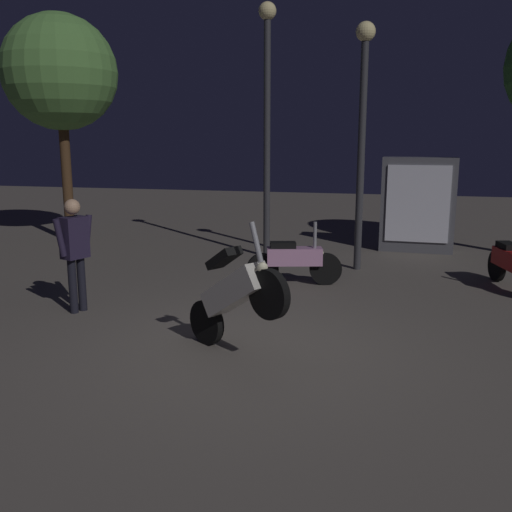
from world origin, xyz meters
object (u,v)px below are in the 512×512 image
motorcycle_pink_parked_left (294,260)px  streetlamp_far (363,115)px  person_rider_beside (75,245)px  motorcycle_red_parked_right (511,264)px  motorcycle_white_foreground (235,295)px  streetlamp_near (267,100)px  kiosk_billboard (418,205)px

motorcycle_pink_parked_left → streetlamp_far: (0.99, 1.49, 2.50)m
person_rider_beside → streetlamp_far: (3.82, 3.79, 1.95)m
motorcycle_pink_parked_left → motorcycle_red_parked_right: bearing=-5.3°
motorcycle_white_foreground → person_rider_beside: 2.96m
motorcycle_white_foreground → motorcycle_pink_parked_left: size_ratio=1.00×
motorcycle_pink_parked_left → streetlamp_far: 3.08m
motorcycle_white_foreground → motorcycle_pink_parked_left: bearing=121.5°
streetlamp_far → motorcycle_white_foreground: bearing=-102.5°
person_rider_beside → motorcycle_pink_parked_left: bearing=-120.0°
motorcycle_red_parked_right → streetlamp_near: streetlamp_near is taller
motorcycle_red_parked_right → motorcycle_white_foreground: bearing=-56.7°
streetlamp_near → streetlamp_far: (1.99, -0.78, -0.33)m
motorcycle_pink_parked_left → kiosk_billboard: 4.25m
motorcycle_pink_parked_left → motorcycle_red_parked_right: (3.61, 0.61, 0.00)m
motorcycle_white_foreground → motorcycle_red_parked_right: bearing=80.5°
motorcycle_white_foreground → motorcycle_pink_parked_left: motorcycle_white_foreground is taller
kiosk_billboard → person_rider_beside: bearing=52.2°
motorcycle_red_parked_right → kiosk_billboard: 3.40m
streetlamp_far → kiosk_billboard: bearing=61.3°
kiosk_billboard → streetlamp_far: bearing=63.6°
motorcycle_red_parked_right → motorcycle_pink_parked_left: bearing=-94.5°
motorcycle_white_foreground → person_rider_beside: (-2.73, 1.12, 0.25)m
motorcycle_white_foreground → streetlamp_far: streetlamp_far is taller
motorcycle_red_parked_right → person_rider_beside: (-6.44, -2.90, 0.56)m
motorcycle_white_foreground → person_rider_beside: person_rider_beside is taller
motorcycle_white_foreground → streetlamp_far: size_ratio=0.36×
motorcycle_white_foreground → streetlamp_far: bearing=110.6°
motorcycle_red_parked_right → person_rider_beside: bearing=-79.8°
streetlamp_near → kiosk_billboard: bearing=23.0°
streetlamp_near → motorcycle_red_parked_right: bearing=-19.8°
motorcycle_white_foreground → streetlamp_near: size_ratio=0.32×
streetlamp_far → kiosk_billboard: size_ratio=2.18×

